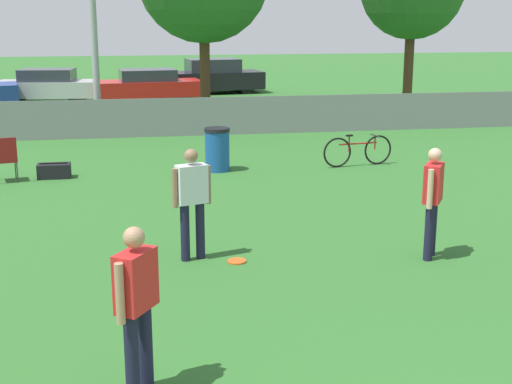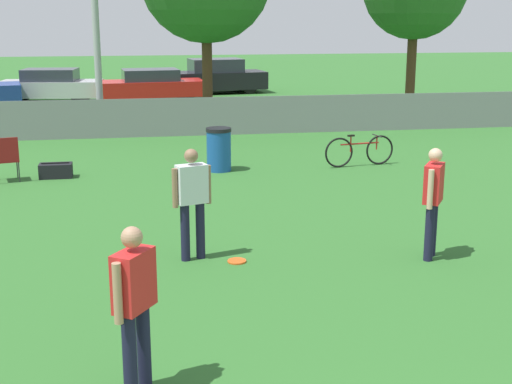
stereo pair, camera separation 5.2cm
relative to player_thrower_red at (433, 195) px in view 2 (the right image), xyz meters
The scene contains 12 objects.
fence_backline 11.52m from the player_thrower_red, 102.86° to the left, with size 21.56×0.07×1.21m.
player_thrower_red is the anchor object (origin of this frame).
player_defender_red 5.20m from the player_thrower_red, 143.42° to the right, with size 0.42×0.50×1.61m.
player_receiver_white 3.40m from the player_thrower_red, behind, with size 0.56×0.34×1.61m.
frisbee_disc 2.92m from the player_thrower_red, behind, with size 0.27×0.27×0.03m.
folding_chair_sideline 9.06m from the player_thrower_red, 138.24° to the left, with size 0.56×0.57×0.95m.
bicycle_sideline 6.44m from the player_thrower_red, 81.24° to the left, with size 1.72×0.44×0.74m.
trash_bin 6.79m from the player_thrower_red, 109.67° to the left, with size 0.57×0.57×0.97m.
gear_bag_sideline 8.59m from the player_thrower_red, 132.84° to the left, with size 0.69×0.38×0.33m.
parked_car_silver 21.64m from the player_thrower_red, 109.82° to the left, with size 4.12×2.10×1.31m.
parked_car_red 20.33m from the player_thrower_red, 99.63° to the left, with size 4.36×2.19×1.27m.
parked_car_dark 22.55m from the player_thrower_red, 91.21° to the left, with size 4.51×2.34×1.51m.
Camera 2 is at (-1.55, -2.39, 3.41)m, focal length 50.00 mm.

